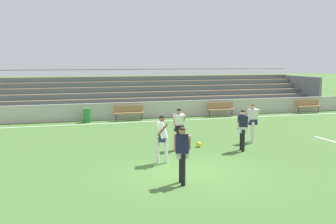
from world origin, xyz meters
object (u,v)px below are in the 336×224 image
at_px(trash_bin, 87,115).
at_px(bench_centre_sideline, 308,105).
at_px(player_white_on_ball, 179,125).
at_px(player_dark_wide_right, 182,150).
at_px(bench_near_wall_gap, 220,108).
at_px(player_white_overlapping, 253,119).
at_px(player_white_challenging, 162,135).
at_px(soccer_ball, 199,144).
at_px(bench_near_bin, 129,111).
at_px(bleacher_stand, 125,94).
at_px(player_dark_deep_cover, 243,126).

bearing_deg(trash_bin, bench_centre_sideline, 0.40).
xyz_separation_m(bench_centre_sideline, player_white_on_ball, (-12.00, -8.44, 0.46)).
distance_m(trash_bin, player_dark_wide_right, 12.79).
bearing_deg(player_dark_wide_right, bench_near_wall_gap, 62.01).
bearing_deg(player_white_overlapping, trash_bin, 129.69).
relative_size(bench_centre_sideline, player_white_overlapping, 1.06).
relative_size(player_dark_wide_right, player_white_challenging, 1.00).
bearing_deg(soccer_ball, player_dark_wide_right, -116.04).
height_order(bench_near_bin, player_white_challenging, player_white_challenging).
xyz_separation_m(bleacher_stand, player_white_overlapping, (3.57, -11.69, -0.24)).
relative_size(player_white_on_ball, player_dark_deep_cover, 1.02).
bearing_deg(player_white_challenging, trash_bin, 99.53).
relative_size(bench_centre_sideline, trash_bin, 2.18).
bearing_deg(soccer_ball, player_dark_deep_cover, -37.85).
distance_m(bench_near_wall_gap, player_dark_deep_cover, 9.83).
relative_size(bench_near_bin, trash_bin, 2.18).
xyz_separation_m(bench_centre_sideline, player_white_overlapping, (-8.44, -7.92, 0.47)).
distance_m(bleacher_stand, soccer_ball, 12.06).
xyz_separation_m(bench_near_wall_gap, soccer_ball, (-4.55, -8.19, -0.44)).
bearing_deg(player_white_on_ball, bleacher_stand, 90.04).
relative_size(player_dark_deep_cover, player_white_overlapping, 0.97).
bearing_deg(bench_centre_sideline, bleacher_stand, 162.57).
relative_size(player_dark_deep_cover, soccer_ball, 7.52).
distance_m(bench_near_wall_gap, player_white_on_ball, 10.08).
height_order(bleacher_stand, player_dark_wide_right, bleacher_stand).
relative_size(bench_near_wall_gap, soccer_ball, 8.18).
bearing_deg(bleacher_stand, player_white_overlapping, -73.01).
height_order(player_dark_deep_cover, soccer_ball, player_dark_deep_cover).
relative_size(player_white_overlapping, soccer_ball, 7.75).
xyz_separation_m(bench_centre_sideline, player_dark_deep_cover, (-9.62, -9.31, 0.44)).
xyz_separation_m(trash_bin, player_dark_wide_right, (1.63, -12.67, 0.60)).
xyz_separation_m(trash_bin, player_white_overlapping, (6.49, -7.82, 0.61)).
bearing_deg(player_white_on_ball, player_white_overlapping, 8.22).
height_order(bench_near_wall_gap, bench_centre_sideline, same).
relative_size(bench_near_bin, player_white_challenging, 1.06).
bearing_deg(player_white_overlapping, bench_near_bin, 116.91).
height_order(bleacher_stand, player_white_challenging, bleacher_stand).
bearing_deg(player_dark_wide_right, bleacher_stand, 85.56).
distance_m(player_dark_deep_cover, player_white_challenging, 3.72).
height_order(bench_near_bin, player_dark_deep_cover, player_dark_deep_cover).
height_order(player_white_challenging, soccer_ball, player_white_challenging).
distance_m(player_white_overlapping, player_white_challenging, 5.33).
height_order(trash_bin, player_dark_deep_cover, player_dark_deep_cover).
relative_size(player_white_on_ball, soccer_ball, 7.66).
height_order(bench_near_bin, trash_bin, bench_near_bin).
bearing_deg(bleacher_stand, bench_centre_sideline, -17.43).
bearing_deg(trash_bin, player_dark_deep_cover, -60.05).
xyz_separation_m(player_dark_deep_cover, soccer_ball, (-1.43, 1.11, -0.87)).
distance_m(player_dark_deep_cover, player_white_overlapping, 1.82).
distance_m(bleacher_stand, player_dark_deep_cover, 13.30).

